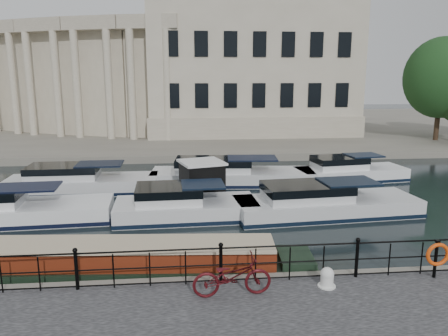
# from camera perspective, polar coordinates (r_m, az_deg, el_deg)

# --- Properties ---
(ground_plane) EXTENTS (160.00, 160.00, 0.00)m
(ground_plane) POSITION_cam_1_polar(r_m,az_deg,el_deg) (15.19, -1.18, -12.78)
(ground_plane) COLOR black
(ground_plane) RESTS_ON ground
(far_bank) EXTENTS (120.00, 42.00, 0.55)m
(far_bank) POSITION_cam_1_polar(r_m,az_deg,el_deg) (53.11, -4.40, 5.44)
(far_bank) COLOR #6B665B
(far_bank) RESTS_ON ground_plane
(railing) EXTENTS (24.14, 0.14, 1.22)m
(railing) POSITION_cam_1_polar(r_m,az_deg,el_deg) (12.65, -0.41, -12.11)
(railing) COLOR black
(railing) RESTS_ON near_quay
(civic_building) EXTENTS (53.55, 31.84, 16.85)m
(civic_building) POSITION_cam_1_polar(r_m,az_deg,el_deg) (48.46, -5.63, 12.79)
(civic_building) COLOR #ADA38C
(civic_building) RESTS_ON far_bank
(bicycle) EXTENTS (2.17, 0.87, 1.12)m
(bicycle) POSITION_cam_1_polar(r_m,az_deg,el_deg) (12.03, 1.06, -13.94)
(bicycle) COLOR #410B0F
(bicycle) RESTS_ON near_quay
(mooring_bollard) EXTENTS (0.51, 0.51, 0.57)m
(mooring_bollard) POSITION_cam_1_polar(r_m,az_deg,el_deg) (12.93, 13.31, -13.77)
(mooring_bollard) COLOR silver
(mooring_bollard) RESTS_ON near_quay
(life_ring_post) EXTENTS (0.71, 0.19, 1.16)m
(life_ring_post) POSITION_cam_1_polar(r_m,az_deg,el_deg) (14.29, 26.11, -10.17)
(life_ring_post) COLOR black
(life_ring_post) RESTS_ON near_quay
(narrowboat) EXTENTS (13.39, 2.77, 1.49)m
(narrowboat) POSITION_cam_1_polar(r_m,az_deg,el_deg) (14.75, -15.03, -12.45)
(narrowboat) COLOR black
(narrowboat) RESTS_ON ground_plane
(harbour_hut) EXTENTS (3.38, 3.05, 2.17)m
(harbour_hut) POSITION_cam_1_polar(r_m,az_deg,el_deg) (22.34, -2.91, -2.01)
(harbour_hut) COLOR #6B665B
(harbour_hut) RESTS_ON ground_plane
(cabin_cruisers) EXTENTS (26.88, 9.84, 1.99)m
(cabin_cruisers) POSITION_cam_1_polar(r_m,az_deg,el_deg) (22.77, -4.47, -3.29)
(cabin_cruisers) COLOR white
(cabin_cruisers) RESTS_ON ground_plane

